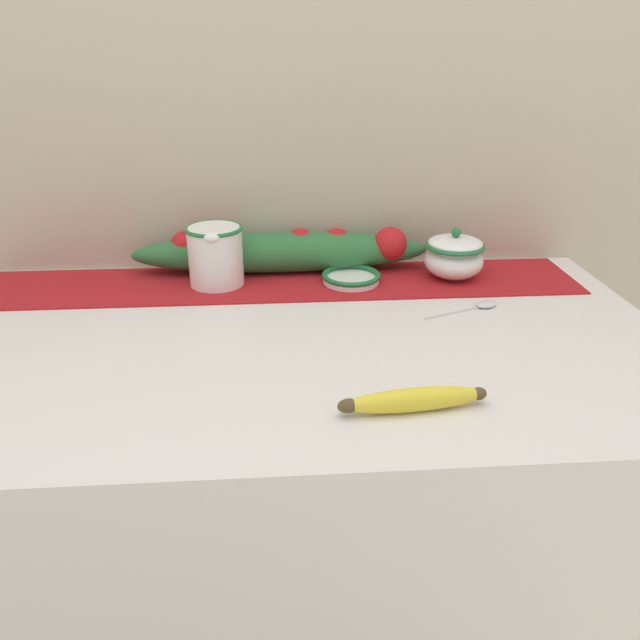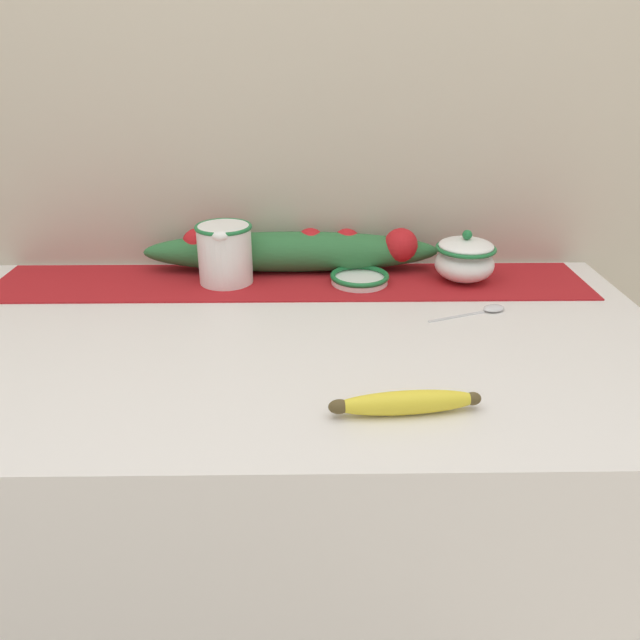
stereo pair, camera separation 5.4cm
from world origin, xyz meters
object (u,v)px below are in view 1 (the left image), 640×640
Objects in this scene: small_dish at (351,277)px; spoon at (482,305)px; banana at (413,400)px; sugar_bowl at (454,256)px; cream_pitcher at (216,254)px.

small_dish reaches higher than spoon.
small_dish is at bearing 93.15° from banana.
sugar_bowl is 0.22m from small_dish.
cream_pitcher is 0.28m from small_dish.
small_dish is at bearing -176.92° from sugar_bowl.
cream_pitcher is 0.49m from sugar_bowl.
cream_pitcher is at bearing 177.29° from small_dish.
spoon is (0.23, -0.14, -0.01)m from small_dish.
sugar_bowl is at bearing -0.16° from cream_pitcher.
cream_pitcher reaches higher than banana.
spoon is (0.20, 0.34, -0.01)m from banana.
small_dish is 0.58× the size of banana.
sugar_bowl reaches higher than small_dish.
cream_pitcher reaches higher than spoon.
banana is at bearing -142.22° from spoon.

